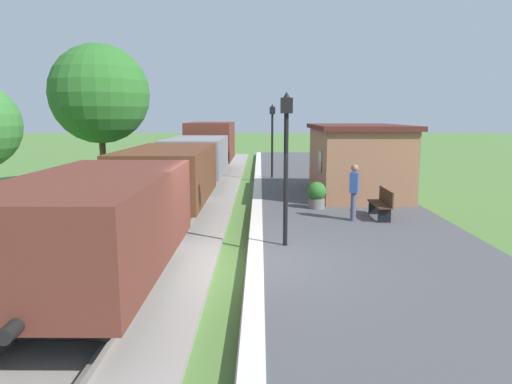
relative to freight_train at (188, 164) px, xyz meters
name	(u,v)px	position (x,y,z in m)	size (l,w,h in m)	color
ground_plane	(237,272)	(2.40, -8.76, -1.48)	(160.00, 160.00, 0.00)	#517A38
platform_slab	(383,267)	(5.60, -8.76, -1.36)	(6.00, 60.00, 0.25)	#4C4C4F
platform_edge_stripe	(255,261)	(2.80, -8.76, -1.23)	(0.36, 60.00, 0.01)	silver
track_ballast	(128,269)	(0.00, -8.76, -1.42)	(3.80, 60.00, 0.12)	gray
rail_near	(160,264)	(0.72, -8.76, -1.29)	(0.07, 60.00, 0.14)	slate
rail_far	(95,264)	(-0.72, -8.76, -1.29)	(0.07, 60.00, 0.14)	slate
freight_train	(188,164)	(0.00, 0.00, 0.00)	(2.50, 26.00, 2.72)	brown
station_hut	(357,159)	(6.80, 0.16, 0.17)	(3.50, 5.80, 2.78)	#9E6B4C
bench_near_hut	(382,203)	(6.68, -4.39, -0.76)	(0.42, 1.50, 0.91)	#422819
bench_down_platform	(333,168)	(6.68, 5.38, -0.76)	(0.42, 1.50, 0.91)	#422819
person_waiting	(354,190)	(5.74, -4.69, -0.30)	(0.35, 0.44, 1.71)	#474C66
potted_planter	(317,195)	(4.84, -2.87, -0.76)	(0.64, 0.64, 0.92)	slate
lamp_post_near	(286,141)	(3.52, -7.46, 1.32)	(0.28, 0.28, 3.70)	black
lamp_post_far	(272,127)	(3.52, 5.09, 1.32)	(0.28, 0.28, 3.70)	black
tree_trackside_far	(100,94)	(-4.31, 2.71, 2.85)	(4.42, 4.42, 6.55)	#4C3823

